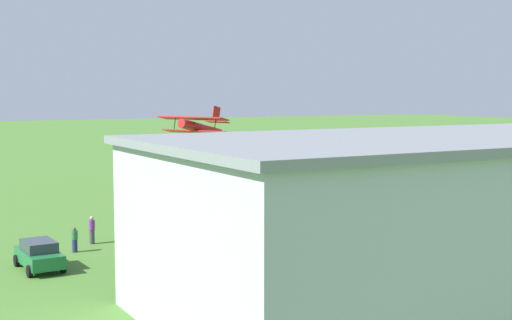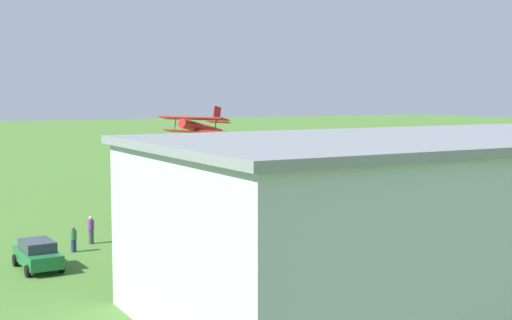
{
  "view_description": "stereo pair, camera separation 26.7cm",
  "coord_description": "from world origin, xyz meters",
  "px_view_note": "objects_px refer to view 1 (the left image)",
  "views": [
    {
      "loc": [
        24.94,
        65.88,
        9.42
      ],
      "look_at": [
        -1.43,
        14.78,
        4.04
      ],
      "focal_mm": 49.0,
      "sensor_mm": 36.0,
      "label": 1
    },
    {
      "loc": [
        24.71,
        66.01,
        9.42
      ],
      "look_at": [
        -1.43,
        14.78,
        4.04
      ],
      "focal_mm": 49.0,
      "sensor_mm": 36.0,
      "label": 2
    }
  ],
  "objects_px": {
    "person_by_parked_cars": "(459,202)",
    "person_crossing_taxiway": "(75,240)",
    "biplane": "(199,127)",
    "car_green": "(39,254)",
    "person_near_hangar_door": "(378,209)",
    "car_red": "(494,207)",
    "hangar": "(492,211)",
    "person_walking_on_apron": "(92,230)"
  },
  "relations": [
    {
      "from": "person_by_parked_cars",
      "to": "person_crossing_taxiway",
      "type": "bearing_deg",
      "value": 0.44
    },
    {
      "from": "biplane",
      "to": "car_green",
      "type": "height_order",
      "value": "biplane"
    },
    {
      "from": "biplane",
      "to": "person_by_parked_cars",
      "type": "xyz_separation_m",
      "value": [
        -13.26,
        22.36,
        -5.39
      ]
    },
    {
      "from": "biplane",
      "to": "person_near_hangar_door",
      "type": "distance_m",
      "value": 23.69
    },
    {
      "from": "car_red",
      "to": "person_near_hangar_door",
      "type": "height_order",
      "value": "person_near_hangar_door"
    },
    {
      "from": "person_crossing_taxiway",
      "to": "hangar",
      "type": "bearing_deg",
      "value": 133.12
    },
    {
      "from": "car_red",
      "to": "person_near_hangar_door",
      "type": "xyz_separation_m",
      "value": [
        8.89,
        -2.92,
        0.07
      ]
    },
    {
      "from": "hangar",
      "to": "car_green",
      "type": "xyz_separation_m",
      "value": [
        18.83,
        -13.95,
        -2.99
      ]
    },
    {
      "from": "car_red",
      "to": "person_by_parked_cars",
      "type": "distance_m",
      "value": 3.16
    },
    {
      "from": "person_walking_on_apron",
      "to": "biplane",
      "type": "bearing_deg",
      "value": -127.64
    },
    {
      "from": "car_red",
      "to": "person_crossing_taxiway",
      "type": "bearing_deg",
      "value": -5.21
    },
    {
      "from": "person_near_hangar_door",
      "to": "person_walking_on_apron",
      "type": "height_order",
      "value": "person_near_hangar_door"
    },
    {
      "from": "person_by_parked_cars",
      "to": "person_near_hangar_door",
      "type": "relative_size",
      "value": 0.9
    },
    {
      "from": "car_red",
      "to": "car_green",
      "type": "xyz_separation_m",
      "value": [
        34.07,
        0.46,
        0.0
      ]
    },
    {
      "from": "car_red",
      "to": "car_green",
      "type": "distance_m",
      "value": 34.07
    },
    {
      "from": "hangar",
      "to": "person_walking_on_apron",
      "type": "distance_m",
      "value": 24.27
    },
    {
      "from": "person_by_parked_cars",
      "to": "biplane",
      "type": "bearing_deg",
      "value": -59.33
    },
    {
      "from": "biplane",
      "to": "person_by_parked_cars",
      "type": "bearing_deg",
      "value": 120.67
    },
    {
      "from": "car_red",
      "to": "person_crossing_taxiway",
      "type": "height_order",
      "value": "car_red"
    },
    {
      "from": "biplane",
      "to": "car_green",
      "type": "relative_size",
      "value": 1.92
    },
    {
      "from": "hangar",
      "to": "person_near_hangar_door",
      "type": "relative_size",
      "value": 19.32
    },
    {
      "from": "biplane",
      "to": "car_green",
      "type": "distance_m",
      "value": 33.28
    },
    {
      "from": "person_crossing_taxiway",
      "to": "person_walking_on_apron",
      "type": "relative_size",
      "value": 0.86
    },
    {
      "from": "biplane",
      "to": "car_red",
      "type": "height_order",
      "value": "biplane"
    },
    {
      "from": "person_crossing_taxiway",
      "to": "person_walking_on_apron",
      "type": "bearing_deg",
      "value": -129.16
    },
    {
      "from": "car_red",
      "to": "person_crossing_taxiway",
      "type": "relative_size",
      "value": 2.93
    },
    {
      "from": "person_crossing_taxiway",
      "to": "car_red",
      "type": "bearing_deg",
      "value": 174.79
    },
    {
      "from": "car_green",
      "to": "person_by_parked_cars",
      "type": "xyz_separation_m",
      "value": [
        -33.43,
        -3.55,
        -0.03
      ]
    },
    {
      "from": "person_by_parked_cars",
      "to": "person_near_hangar_door",
      "type": "bearing_deg",
      "value": 1.25
    },
    {
      "from": "biplane",
      "to": "car_red",
      "type": "bearing_deg",
      "value": 118.63
    },
    {
      "from": "car_red",
      "to": "person_near_hangar_door",
      "type": "bearing_deg",
      "value": -18.17
    },
    {
      "from": "car_red",
      "to": "person_near_hangar_door",
      "type": "distance_m",
      "value": 9.36
    },
    {
      "from": "car_green",
      "to": "car_red",
      "type": "bearing_deg",
      "value": -179.23
    },
    {
      "from": "hangar",
      "to": "person_walking_on_apron",
      "type": "relative_size",
      "value": 19.39
    },
    {
      "from": "biplane",
      "to": "person_crossing_taxiway",
      "type": "distance_m",
      "value": 29.1
    },
    {
      "from": "biplane",
      "to": "person_walking_on_apron",
      "type": "bearing_deg",
      "value": 52.36
    },
    {
      "from": "hangar",
      "to": "biplane",
      "type": "relative_size",
      "value": 4.28
    },
    {
      "from": "hangar",
      "to": "car_green",
      "type": "height_order",
      "value": "hangar"
    },
    {
      "from": "person_near_hangar_door",
      "to": "person_crossing_taxiway",
      "type": "xyz_separation_m",
      "value": [
        22.52,
        0.06,
        -0.14
      ]
    },
    {
      "from": "car_green",
      "to": "person_near_hangar_door",
      "type": "bearing_deg",
      "value": -172.37
    },
    {
      "from": "biplane",
      "to": "person_by_parked_cars",
      "type": "relative_size",
      "value": 5.04
    },
    {
      "from": "person_by_parked_cars",
      "to": "person_walking_on_apron",
      "type": "xyz_separation_m",
      "value": [
        29.27,
        -1.62,
        0.1
      ]
    }
  ]
}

